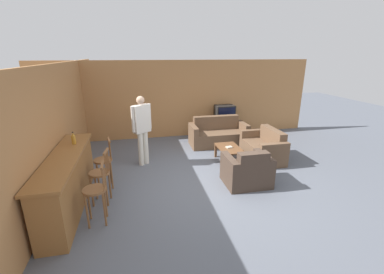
# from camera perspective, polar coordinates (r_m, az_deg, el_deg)

# --- Properties ---
(ground_plane) EXTENTS (24.00, 24.00, 0.00)m
(ground_plane) POSITION_cam_1_polar(r_m,az_deg,el_deg) (5.87, 3.55, -10.42)
(ground_plane) COLOR #565B66
(wall_back) EXTENTS (9.40, 0.08, 2.60)m
(wall_back) POSITION_cam_1_polar(r_m,az_deg,el_deg) (8.90, -2.80, 8.37)
(wall_back) COLOR #B27A47
(wall_back) RESTS_ON ground_plane
(wall_left) EXTENTS (0.08, 8.70, 2.60)m
(wall_left) POSITION_cam_1_polar(r_m,az_deg,el_deg) (6.69, -26.55, 3.22)
(wall_left) COLOR #B27A47
(wall_left) RESTS_ON ground_plane
(bar_counter) EXTENTS (0.55, 2.72, 1.04)m
(bar_counter) POSITION_cam_1_polar(r_m,az_deg,el_deg) (5.38, -25.82, -8.86)
(bar_counter) COLOR brown
(bar_counter) RESTS_ON ground_plane
(bar_chair_near) EXTENTS (0.40, 0.40, 1.09)m
(bar_chair_near) POSITION_cam_1_polar(r_m,az_deg,el_deg) (4.69, -20.57, -11.65)
(bar_chair_near) COLOR brown
(bar_chair_near) RESTS_ON ground_plane
(bar_chair_mid) EXTENTS (0.44, 0.44, 1.09)m
(bar_chair_mid) POSITION_cam_1_polar(r_m,az_deg,el_deg) (5.26, -19.67, -8.22)
(bar_chair_mid) COLOR brown
(bar_chair_mid) RESTS_ON ground_plane
(bar_chair_far) EXTENTS (0.45, 0.45, 1.09)m
(bar_chair_far) POSITION_cam_1_polar(r_m,az_deg,el_deg) (5.83, -18.97, -5.51)
(bar_chair_far) COLOR brown
(bar_chair_far) RESTS_ON ground_plane
(couch_far) EXTENTS (1.80, 0.84, 0.88)m
(couch_far) POSITION_cam_1_polar(r_m,az_deg,el_deg) (8.25, 5.80, 0.50)
(couch_far) COLOR brown
(couch_far) RESTS_ON ground_plane
(armchair_near) EXTENTS (0.97, 0.80, 0.86)m
(armchair_near) POSITION_cam_1_polar(r_m,az_deg,el_deg) (5.85, 12.15, -7.44)
(armchair_near) COLOR #423328
(armchair_near) RESTS_ON ground_plane
(loveseat_right) EXTENTS (0.78, 1.39, 0.84)m
(loveseat_right) POSITION_cam_1_polar(r_m,az_deg,el_deg) (7.35, 15.65, -2.37)
(loveseat_right) COLOR brown
(loveseat_right) RESTS_ON ground_plane
(coffee_table) EXTENTS (0.57, 0.90, 0.41)m
(coffee_table) POSITION_cam_1_polar(r_m,az_deg,el_deg) (6.93, 8.26, -2.84)
(coffee_table) COLOR brown
(coffee_table) RESTS_ON ground_plane
(tv_unit) EXTENTS (1.14, 0.48, 0.54)m
(tv_unit) POSITION_cam_1_polar(r_m,az_deg,el_deg) (9.20, 7.12, 1.99)
(tv_unit) COLOR #513823
(tv_unit) RESTS_ON ground_plane
(tv) EXTENTS (0.66, 0.46, 0.55)m
(tv) POSITION_cam_1_polar(r_m,az_deg,el_deg) (9.07, 7.26, 5.29)
(tv) COLOR black
(tv) RESTS_ON tv_unit
(bottle) EXTENTS (0.08, 0.08, 0.26)m
(bottle) POSITION_cam_1_polar(r_m,az_deg,el_deg) (5.72, -24.84, -0.31)
(bottle) COLOR #B27A23
(bottle) RESTS_ON bar_counter
(book_on_table) EXTENTS (0.18, 0.16, 0.03)m
(book_on_table) POSITION_cam_1_polar(r_m,az_deg,el_deg) (6.90, 8.24, -2.24)
(book_on_table) COLOR #B7AD99
(book_on_table) RESTS_ON coffee_table
(person_by_window) EXTENTS (0.49, 0.39, 1.81)m
(person_by_window) POSITION_cam_1_polar(r_m,az_deg,el_deg) (6.63, -11.06, 2.27)
(person_by_window) COLOR silver
(person_by_window) RESTS_ON ground_plane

